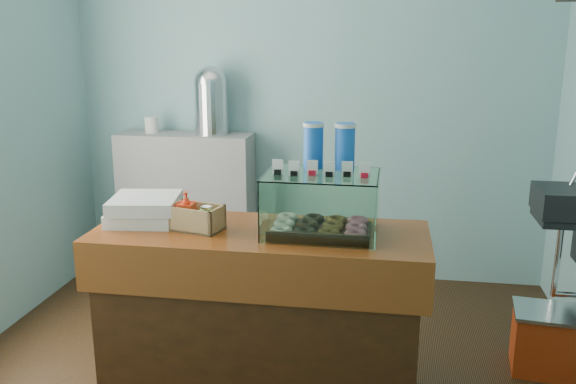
% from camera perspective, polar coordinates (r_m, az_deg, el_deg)
% --- Properties ---
extents(ground, '(3.50, 3.50, 0.00)m').
position_cam_1_polar(ground, '(3.51, -1.60, -16.46)').
color(ground, black).
rests_on(ground, ground).
extents(room_shell, '(3.54, 3.04, 2.82)m').
position_cam_1_polar(room_shell, '(3.02, -1.30, 12.57)').
color(room_shell, '#7BAEB3').
rests_on(room_shell, ground).
extents(counter, '(1.60, 0.60, 0.90)m').
position_cam_1_polar(counter, '(3.08, -2.57, -11.52)').
color(counter, '#421F0C').
rests_on(counter, ground).
extents(back_shelf, '(1.00, 0.32, 1.10)m').
position_cam_1_polar(back_shelf, '(4.70, -9.40, -1.24)').
color(back_shelf, gray).
rests_on(back_shelf, ground).
extents(display_case, '(0.53, 0.39, 0.51)m').
position_cam_1_polar(display_case, '(2.86, 3.32, -0.45)').
color(display_case, black).
rests_on(display_case, counter).
extents(condiment_crate, '(0.28, 0.21, 0.18)m').
position_cam_1_polar(condiment_crate, '(2.95, -8.78, -2.27)').
color(condiment_crate, '#A37E51').
rests_on(condiment_crate, counter).
extents(pastry_boxes, '(0.37, 0.37, 0.13)m').
position_cam_1_polar(pastry_boxes, '(3.12, -13.25, -1.56)').
color(pastry_boxes, silver).
rests_on(pastry_boxes, counter).
extents(coffee_urn, '(0.27, 0.27, 0.50)m').
position_cam_1_polar(coffee_urn, '(4.49, -7.20, 8.65)').
color(coffee_urn, silver).
rests_on(coffee_urn, back_shelf).
extents(red_cooler, '(0.44, 0.35, 0.36)m').
position_cam_1_polar(red_cooler, '(3.73, 23.31, -12.66)').
color(red_cooler, red).
rests_on(red_cooler, ground).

